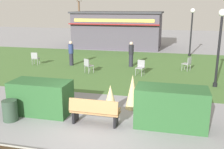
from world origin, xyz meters
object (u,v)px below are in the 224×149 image
object	(u,v)px
parked_car_west_slot	(114,33)
park_bench	(95,111)
trash_bin	(10,111)
cafe_chair_west	(188,63)
person_strolling	(71,53)
cafe_chair_east	(88,65)
food_kiosk	(119,29)
lamppost_far	(192,26)
lamppost_mid	(220,39)
cafe_chair_center	(140,66)
cafe_chair_north	(35,57)
person_standing	(131,54)
tree_left_bg	(79,16)

from	to	relation	value
parked_car_west_slot	park_bench	bearing A→B (deg)	-78.27
trash_bin	cafe_chair_west	xyz separation A→B (m)	(6.41, 9.15, 0.15)
parked_car_west_slot	person_strolling	bearing A→B (deg)	-87.18
trash_bin	parked_car_west_slot	world-z (taller)	parked_car_west_slot
cafe_chair_east	person_strolling	world-z (taller)	person_strolling
trash_bin	cafe_chair_west	distance (m)	11.17
food_kiosk	cafe_chair_west	xyz separation A→B (m)	(6.42, -9.11, -1.24)
food_kiosk	trash_bin	bearing A→B (deg)	-89.96
park_bench	lamppost_far	bearing A→B (deg)	75.03
lamppost_mid	cafe_chair_east	xyz separation A→B (m)	(-7.17, 1.14, -1.91)
cafe_chair_east	cafe_chair_center	size ratio (longest dim) A/B	1.00
lamppost_far	cafe_chair_north	bearing A→B (deg)	-150.29
food_kiosk	park_bench	bearing A→B (deg)	-80.41
lamppost_mid	park_bench	bearing A→B (deg)	-129.53
food_kiosk	person_standing	distance (m)	9.17
person_strolling	cafe_chair_north	bearing A→B (deg)	78.72
parked_car_west_slot	trash_bin	bearing A→B (deg)	-85.15
food_kiosk	cafe_chair_east	distance (m)	11.19
park_bench	cafe_chair_east	world-z (taller)	park_bench
lamppost_far	cafe_chair_west	xyz separation A→B (m)	(-0.39, -5.41, -1.91)
cafe_chair_north	parked_car_west_slot	xyz separation A→B (m)	(1.71, 16.65, 0.12)
lamppost_far	cafe_chair_north	xyz separation A→B (m)	(-10.64, -6.07, -1.91)
food_kiosk	cafe_chair_north	world-z (taller)	food_kiosk
cafe_chair_north	person_standing	distance (m)	6.67
parked_car_west_slot	cafe_chair_north	bearing A→B (deg)	-95.88
person_standing	food_kiosk	bearing A→B (deg)	138.10
lamppost_far	person_standing	distance (m)	6.64
lamppost_far	food_kiosk	world-z (taller)	lamppost_far
parked_car_west_slot	tree_left_bg	xyz separation A→B (m)	(-6.85, 5.90, 1.93)
lamppost_mid	cafe_chair_west	distance (m)	3.88
lamppost_mid	parked_car_west_slot	bearing A→B (deg)	117.07
trash_bin	food_kiosk	size ratio (longest dim) A/B	0.09
park_bench	tree_left_bg	distance (m)	32.99
cafe_chair_east	parked_car_west_slot	bearing A→B (deg)	98.25
trash_bin	person_standing	distance (m)	9.95
parked_car_west_slot	person_standing	bearing A→B (deg)	-72.67
cafe_chair_east	person_standing	distance (m)	3.32
cafe_chair_west	parked_car_west_slot	distance (m)	18.13
park_bench	lamppost_mid	bearing A→B (deg)	50.47
cafe_chair_west	cafe_chair_center	xyz separation A→B (m)	(-2.76, -1.71, 0.00)
lamppost_mid	person_standing	bearing A→B (deg)	144.14
trash_bin	cafe_chair_west	bearing A→B (deg)	54.97
trash_bin	tree_left_bg	bearing A→B (deg)	106.14
cafe_chair_north	person_standing	world-z (taller)	person_standing
park_bench	lamppost_mid	world-z (taller)	lamppost_mid
food_kiosk	cafe_chair_north	bearing A→B (deg)	-111.42
lamppost_mid	tree_left_bg	size ratio (longest dim) A/B	0.65
cafe_chair_east	cafe_chair_center	xyz separation A→B (m)	(3.17, 0.29, 0.00)
park_bench	lamppost_mid	distance (m)	7.55
cafe_chair_north	person_strolling	size ratio (longest dim) A/B	0.53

